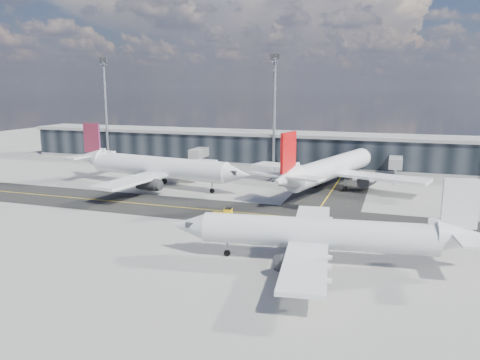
{
  "coord_description": "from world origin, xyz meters",
  "views": [
    {
      "loc": [
        30.18,
        -68.06,
        20.78
      ],
      "look_at": [
        4.72,
        6.96,
        5.0
      ],
      "focal_mm": 35.0,
      "sensor_mm": 36.0,
      "label": 1
    }
  ],
  "objects_px": {
    "airliner_near": "(322,234)",
    "baggage_tug": "(224,214)",
    "airliner_af": "(156,167)",
    "service_van": "(279,177)",
    "airliner_redtail": "(331,168)"
  },
  "relations": [
    {
      "from": "airliner_redtail",
      "to": "service_van",
      "type": "height_order",
      "value": "airliner_redtail"
    },
    {
      "from": "airliner_af",
      "to": "airliner_near",
      "type": "xyz_separation_m",
      "value": [
        40.06,
        -32.72,
        -0.64
      ]
    },
    {
      "from": "airliner_af",
      "to": "service_van",
      "type": "bearing_deg",
      "value": 131.76
    },
    {
      "from": "airliner_af",
      "to": "service_van",
      "type": "xyz_separation_m",
      "value": [
        22.83,
        15.07,
        -3.51
      ]
    },
    {
      "from": "airliner_af",
      "to": "baggage_tug",
      "type": "height_order",
      "value": "airliner_af"
    },
    {
      "from": "airliner_redtail",
      "to": "airliner_near",
      "type": "height_order",
      "value": "airliner_redtail"
    },
    {
      "from": "airliner_af",
      "to": "baggage_tug",
      "type": "xyz_separation_m",
      "value": [
        22.64,
        -19.6,
        -3.21
      ]
    },
    {
      "from": "airliner_near",
      "to": "baggage_tug",
      "type": "distance_m",
      "value": 21.96
    },
    {
      "from": "airliner_redtail",
      "to": "service_van",
      "type": "relative_size",
      "value": 8.36
    },
    {
      "from": "airliner_af",
      "to": "airliner_near",
      "type": "bearing_deg",
      "value": 59.08
    },
    {
      "from": "airliner_af",
      "to": "airliner_redtail",
      "type": "distance_m",
      "value": 36.46
    },
    {
      "from": "service_van",
      "to": "airliner_af",
      "type": "bearing_deg",
      "value": -146.13
    },
    {
      "from": "airliner_redtail",
      "to": "airliner_near",
      "type": "distance_m",
      "value": 42.17
    },
    {
      "from": "airliner_near",
      "to": "service_van",
      "type": "xyz_separation_m",
      "value": [
        -17.23,
        47.79,
        -2.87
      ]
    },
    {
      "from": "airliner_redtail",
      "to": "service_van",
      "type": "bearing_deg",
      "value": 170.53
    }
  ]
}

